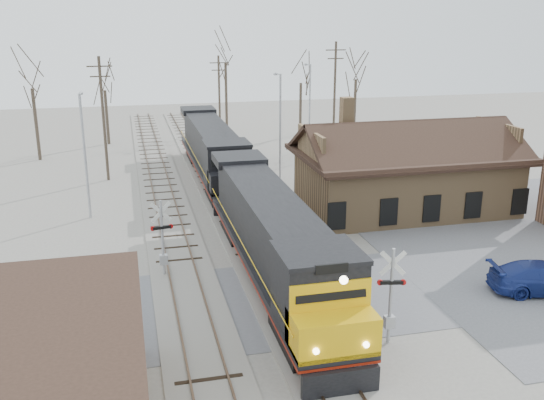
# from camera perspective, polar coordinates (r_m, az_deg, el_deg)

# --- Properties ---
(ground) EXTENTS (140.00, 140.00, 0.00)m
(ground) POSITION_cam_1_polar(r_m,az_deg,el_deg) (29.89, 1.12, -9.40)
(ground) COLOR gray
(ground) RESTS_ON ground
(road) EXTENTS (60.00, 9.00, 0.03)m
(road) POSITION_cam_1_polar(r_m,az_deg,el_deg) (29.89, 1.12, -9.37)
(road) COLOR #59595E
(road) RESTS_ON ground
(track_main) EXTENTS (3.40, 90.00, 0.24)m
(track_main) POSITION_cam_1_polar(r_m,az_deg,el_deg) (43.51, -3.91, -0.74)
(track_main) COLOR gray
(track_main) RESTS_ON ground
(track_siding) EXTENTS (3.40, 90.00, 0.24)m
(track_siding) POSITION_cam_1_polar(r_m,az_deg,el_deg) (43.03, -9.82, -1.16)
(track_siding) COLOR gray
(track_siding) RESTS_ON ground
(depot) EXTENTS (15.20, 9.31, 7.90)m
(depot) POSITION_cam_1_polar(r_m,az_deg,el_deg) (43.70, 12.42, 2.17)
(depot) COLOR #90704A
(depot) RESTS_ON ground
(locomotive_lead) EXTENTS (3.16, 21.15, 4.70)m
(locomotive_lead) POSITION_cam_1_polar(r_m,az_deg,el_deg) (30.54, 0.27, -3.76)
(locomotive_lead) COLOR black
(locomotive_lead) RESTS_ON ground
(locomotive_trailing) EXTENTS (3.16, 21.15, 4.45)m
(locomotive_trailing) POSITION_cam_1_polar(r_m,az_deg,el_deg) (50.78, -5.57, 4.61)
(locomotive_trailing) COLOR black
(locomotive_trailing) RESTS_ON ground
(crossbuck_near) EXTENTS (1.20, 0.35, 4.25)m
(crossbuck_near) POSITION_cam_1_polar(r_m,az_deg,el_deg) (25.94, 11.10, -9.18)
(crossbuck_near) COLOR #A5A8AD
(crossbuck_near) RESTS_ON ground
(crossbuck_far) EXTENTS (1.20, 0.32, 4.21)m
(crossbuck_far) POSITION_cam_1_polar(r_m,az_deg,el_deg) (32.23, -10.26, -3.85)
(crossbuck_far) COLOR #A5A8AD
(crossbuck_far) RESTS_ON ground
(parked_car) EXTENTS (5.66, 3.16, 1.55)m
(parked_car) POSITION_cam_1_polar(r_m,az_deg,el_deg) (33.26, 24.18, -6.69)
(parked_car) COLOR navy
(parked_car) RESTS_ON ground
(streetlight_a) EXTENTS (0.25, 2.04, 8.46)m
(streetlight_a) POSITION_cam_1_polar(r_m,az_deg,el_deg) (42.32, -17.23, 4.60)
(streetlight_a) COLOR #A5A8AD
(streetlight_a) RESTS_ON ground
(streetlight_b) EXTENTS (0.25, 2.04, 8.76)m
(streetlight_b) POSITION_cam_1_polar(r_m,az_deg,el_deg) (50.64, 0.74, 7.48)
(streetlight_b) COLOR #A5A8AD
(streetlight_b) RESTS_ON ground
(streetlight_c) EXTENTS (0.25, 2.04, 8.64)m
(streetlight_c) POSITION_cam_1_polar(r_m,az_deg,el_deg) (62.33, 3.53, 9.18)
(streetlight_c) COLOR #A5A8AD
(streetlight_c) RESTS_ON ground
(utility_pole_a) EXTENTS (2.00, 0.24, 10.19)m
(utility_pole_a) POSITION_cam_1_polar(r_m,az_deg,el_deg) (51.81, -15.58, 7.53)
(utility_pole_a) COLOR #382D23
(utility_pole_a) RESTS_ON ground
(utility_pole_b) EXTENTS (2.00, 0.24, 9.02)m
(utility_pole_b) POSITION_cam_1_polar(r_m,az_deg,el_deg) (69.78, -4.98, 9.88)
(utility_pole_b) COLOR #382D23
(utility_pole_b) RESTS_ON ground
(utility_pole_c) EXTENTS (2.00, 0.24, 10.91)m
(utility_pole_c) POSITION_cam_1_polar(r_m,az_deg,el_deg) (60.37, 5.90, 9.67)
(utility_pole_c) COLOR #382D23
(utility_pole_c) RESTS_ON ground
(tree_a) EXTENTS (4.52, 4.52, 11.07)m
(tree_a) POSITION_cam_1_polar(r_m,az_deg,el_deg) (61.21, -21.76, 10.75)
(tree_a) COLOR #382D23
(tree_a) RESTS_ON ground
(tree_b) EXTENTS (3.83, 3.83, 9.38)m
(tree_b) POSITION_cam_1_polar(r_m,az_deg,el_deg) (66.91, -15.53, 10.71)
(tree_b) COLOR #382D23
(tree_b) RESTS_ON ground
(tree_c) EXTENTS (5.34, 5.34, 13.09)m
(tree_c) POSITION_cam_1_polar(r_m,az_deg,el_deg) (72.37, -4.42, 13.81)
(tree_c) COLOR #382D23
(tree_c) RESTS_ON ground
(tree_d) EXTENTS (3.94, 3.94, 9.66)m
(tree_d) POSITION_cam_1_polar(r_m,az_deg,el_deg) (70.09, 2.74, 11.72)
(tree_d) COLOR #382D23
(tree_d) RESTS_ON ground
(tree_e) EXTENTS (4.52, 4.52, 11.08)m
(tree_e) POSITION_cam_1_polar(r_m,az_deg,el_deg) (66.05, 7.94, 12.15)
(tree_e) COLOR #382D23
(tree_e) RESTS_ON ground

